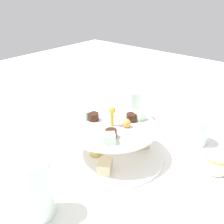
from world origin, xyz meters
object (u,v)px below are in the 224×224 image
water_glass_tall_right (37,188)px  teacup_with_saucer (217,165)px  butter_knife_left (25,131)px  water_glass_short_left (197,131)px  water_glass_mid_back (133,105)px  tiered_serving_stand (112,142)px

water_glass_tall_right → teacup_with_saucer: water_glass_tall_right is taller
teacup_with_saucer → butter_knife_left: size_ratio=0.53×
water_glass_short_left → water_glass_mid_back: bearing=-90.9°
tiered_serving_stand → butter_knife_left: bearing=-75.2°
water_glass_tall_right → water_glass_mid_back: 0.51m
teacup_with_saucer → tiered_serving_stand: bearing=-66.0°
tiered_serving_stand → teacup_with_saucer: 0.29m
water_glass_short_left → teacup_with_saucer: 0.15m
teacup_with_saucer → water_glass_mid_back: 0.37m
water_glass_tall_right → tiered_serving_stand: bearing=-174.9°
water_glass_short_left → teacup_with_saucer: size_ratio=0.89×
water_glass_tall_right → water_glass_short_left: 0.51m
water_glass_tall_right → water_glass_short_left: bearing=165.0°
water_glass_short_left → water_glass_mid_back: water_glass_mid_back is taller
tiered_serving_stand → water_glass_mid_back: (-0.23, -0.09, 0.01)m
tiered_serving_stand → water_glass_short_left: 0.27m
water_glass_tall_right → water_glass_mid_back: bearing=-166.8°
tiered_serving_stand → teacup_with_saucer: (-0.12, 0.26, -0.02)m
tiered_serving_stand → water_glass_tall_right: size_ratio=2.19×
teacup_with_saucer → butter_knife_left: (0.20, -0.57, -0.02)m
water_glass_short_left → tiered_serving_stand: bearing=-35.0°
water_glass_tall_right → water_glass_mid_back: water_glass_tall_right is taller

